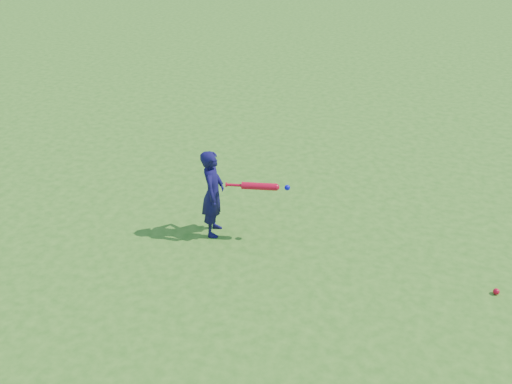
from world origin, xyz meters
TOP-DOWN VIEW (x-y plane):
  - ground at (0.00, 0.00)m, footprint 80.00×80.00m
  - child at (0.53, 0.52)m, footprint 0.32×0.43m
  - ground_ball_red at (3.70, 0.35)m, footprint 0.07×0.07m
  - bat_swing at (1.10, 0.60)m, footprint 0.72×0.21m

SIDE VIEW (x-z plane):
  - ground at x=0.00m, z-range 0.00..0.00m
  - ground_ball_red at x=3.70m, z-range 0.00..0.07m
  - child at x=0.53m, z-range 0.00..1.07m
  - bat_swing at x=1.10m, z-range 0.64..0.73m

